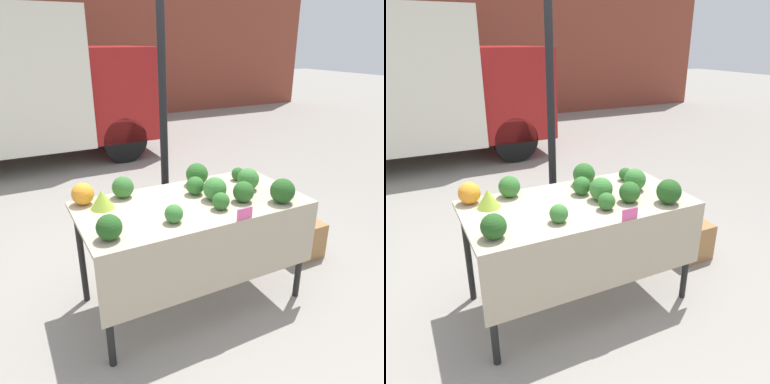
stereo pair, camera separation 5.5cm
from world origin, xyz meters
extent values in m
plane|color=gray|center=(0.00, 0.00, 0.00)|extent=(40.00, 40.00, 0.00)
cube|color=brown|center=(0.00, 8.18, 2.57)|extent=(16.00, 0.60, 5.13)
cylinder|color=black|center=(0.10, 0.74, 1.20)|extent=(0.07, 0.07, 2.39)
cube|color=maroon|center=(0.83, 4.78, 1.12)|extent=(1.28, 1.94, 1.55)
cylinder|color=black|center=(0.71, 3.92, 0.39)|extent=(0.78, 0.22, 0.78)
cylinder|color=black|center=(0.71, 5.64, 0.39)|extent=(0.78, 0.22, 0.78)
cube|color=tan|center=(0.00, 0.00, 0.86)|extent=(1.70, 0.88, 0.03)
cube|color=tan|center=(0.00, -0.43, 0.61)|extent=(1.70, 0.01, 0.48)
cylinder|color=black|center=(-0.79, -0.38, 0.42)|extent=(0.05, 0.05, 0.85)
cylinder|color=black|center=(0.79, -0.38, 0.42)|extent=(0.05, 0.05, 0.85)
cylinder|color=black|center=(-0.79, 0.38, 0.42)|extent=(0.05, 0.05, 0.85)
cylinder|color=black|center=(0.79, 0.38, 0.42)|extent=(0.05, 0.05, 0.85)
sphere|color=orange|center=(-0.73, 0.33, 0.96)|extent=(0.16, 0.16, 0.16)
cone|color=#93B238|center=(-0.63, 0.20, 0.95)|extent=(0.17, 0.17, 0.14)
sphere|color=#387533|center=(-0.26, -0.24, 0.94)|extent=(0.13, 0.13, 0.13)
sphere|color=#2D6628|center=(0.12, -0.21, 0.94)|extent=(0.13, 0.13, 0.13)
sphere|color=#285B23|center=(0.57, 0.23, 0.93)|extent=(0.11, 0.11, 0.11)
sphere|color=#23511E|center=(-0.71, -0.27, 0.96)|extent=(0.16, 0.16, 0.16)
sphere|color=#387533|center=(0.17, -0.04, 0.97)|extent=(0.18, 0.18, 0.18)
sphere|color=#285B23|center=(0.34, -0.17, 0.96)|extent=(0.16, 0.16, 0.16)
sphere|color=#336B2D|center=(-0.43, 0.32, 0.96)|extent=(0.17, 0.17, 0.17)
sphere|color=#387533|center=(0.52, 0.02, 0.97)|extent=(0.18, 0.18, 0.18)
sphere|color=#285B23|center=(0.20, 0.30, 0.97)|extent=(0.19, 0.19, 0.19)
sphere|color=#2D6628|center=(0.09, 0.12, 0.95)|extent=(0.14, 0.14, 0.14)
sphere|color=#23511E|center=(0.59, -0.32, 0.97)|extent=(0.19, 0.19, 0.19)
cube|color=#F45B9E|center=(0.18, -0.42, 0.92)|extent=(0.12, 0.01, 0.08)
cube|color=#9E7042|center=(1.28, 0.11, 0.18)|extent=(0.36, 0.33, 0.36)
camera|label=1|loc=(-1.19, -2.29, 2.01)|focal=35.00mm
camera|label=2|loc=(-1.14, -2.31, 2.01)|focal=35.00mm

